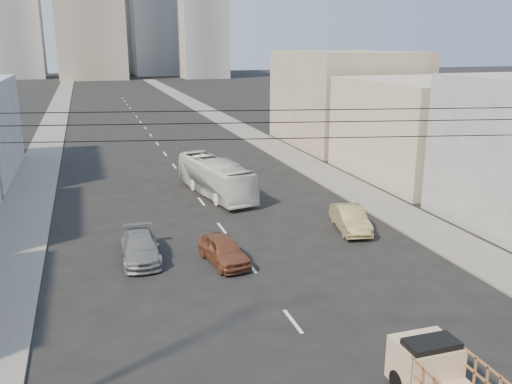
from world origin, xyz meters
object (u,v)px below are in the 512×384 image
sedan_tan (350,219)px  sedan_grey (141,247)px  flatbed_pickup (446,379)px  sedan_brown (224,250)px  city_bus (215,177)px

sedan_tan → sedan_grey: sedan_tan is taller
flatbed_pickup → sedan_brown: 13.73m
city_bus → sedan_tan: city_bus is taller
city_bus → sedan_tan: size_ratio=2.20×
flatbed_pickup → sedan_grey: size_ratio=0.95×
flatbed_pickup → sedan_grey: 16.77m
sedan_brown → sedan_tan: (8.45, 2.57, 0.03)m
flatbed_pickup → sedan_tan: size_ratio=1.00×
sedan_grey → sedan_brown: bearing=-21.0°
sedan_brown → sedan_tan: sedan_tan is taller
flatbed_pickup → sedan_brown: bearing=105.2°
flatbed_pickup → sedan_tan: 16.54m
flatbed_pickup → city_bus: 25.92m
flatbed_pickup → city_bus: (-1.05, 25.90, 0.26)m
city_bus → flatbed_pickup: bearing=-97.8°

